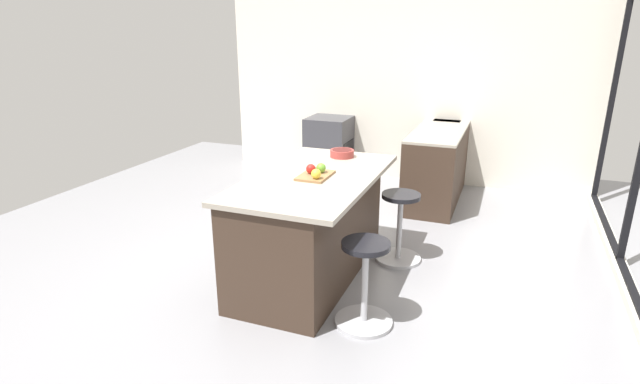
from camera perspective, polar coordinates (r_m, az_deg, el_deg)
The scene contains 12 objects.
ground_plane at distance 4.75m, azimuth 0.26°, elevation -8.44°, with size 8.11×8.11×0.00m, color gray.
interior_partition_left at distance 7.27m, azimuth 9.33°, elevation 11.93°, with size 0.12×5.19×2.68m.
sink_cabinet at distance 6.98m, azimuth 13.84°, elevation 4.02°, with size 2.59×0.60×1.20m.
oven_range at distance 7.36m, azimuth 1.05°, elevation 5.14°, with size 0.60×0.61×0.89m.
kitchen_island at distance 4.40m, azimuth -1.18°, elevation -3.87°, with size 1.85×1.01×0.94m.
stool_by_window at distance 4.79m, azimuth 9.08°, elevation -4.24°, with size 0.44×0.44×0.67m.
stool_middle at distance 3.77m, azimuth 5.14°, elevation -10.70°, with size 0.44×0.44×0.67m.
cutting_board at distance 4.19m, azimuth -0.55°, elevation 1.91°, with size 0.36×0.24×0.02m, color olive.
apple_green at distance 4.22m, azimuth 0.12°, elevation 2.77°, with size 0.08×0.08×0.08m, color #609E2D.
apple_yellow at distance 4.06m, azimuth -0.45°, elevation 2.09°, with size 0.08×0.08×0.08m, color gold.
apple_red at distance 4.20m, azimuth -1.05°, elevation 2.67°, with size 0.08×0.08×0.08m, color red.
fruit_bowl at distance 4.83m, azimuth 2.54°, elevation 4.50°, with size 0.23×0.23×0.07m.
Camera 1 is at (3.95, 1.51, 2.16)m, focal length 27.93 mm.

